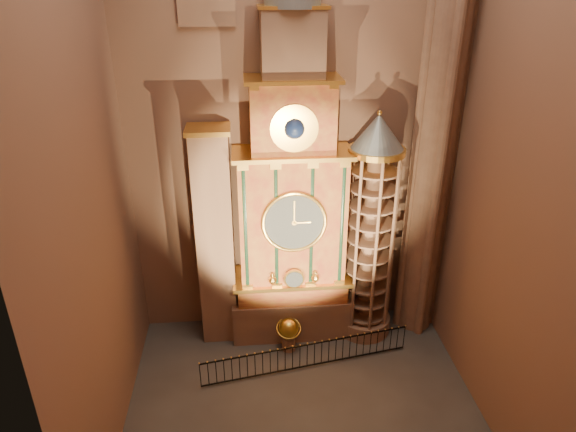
{
  "coord_description": "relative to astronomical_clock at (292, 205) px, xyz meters",
  "views": [
    {
      "loc": [
        -1.98,
        -15.23,
        15.8
      ],
      "look_at": [
        -0.35,
        3.0,
        7.07
      ],
      "focal_mm": 32.0,
      "sensor_mm": 36.0,
      "label": 1
    }
  ],
  "objects": [
    {
      "name": "floor",
      "position": [
        0.0,
        -4.96,
        -6.68
      ],
      "size": [
        14.0,
        14.0,
        0.0
      ],
      "primitive_type": "plane",
      "color": "#383330",
      "rests_on": "ground"
    },
    {
      "name": "wall_back",
      "position": [
        0.0,
        1.04,
        4.32
      ],
      "size": [
        22.0,
        0.0,
        22.0
      ],
      "primitive_type": "plane",
      "rotation": [
        1.57,
        0.0,
        0.0
      ],
      "color": "brown",
      "rests_on": "floor"
    },
    {
      "name": "wall_left",
      "position": [
        -7.0,
        -4.96,
        4.32
      ],
      "size": [
        0.0,
        22.0,
        22.0
      ],
      "primitive_type": "plane",
      "rotation": [
        1.57,
        0.0,
        1.57
      ],
      "color": "brown",
      "rests_on": "floor"
    },
    {
      "name": "wall_right",
      "position": [
        7.0,
        -4.96,
        4.32
      ],
      "size": [
        0.0,
        22.0,
        22.0
      ],
      "primitive_type": "plane",
      "rotation": [
        1.57,
        0.0,
        -1.57
      ],
      "color": "brown",
      "rests_on": "floor"
    },
    {
      "name": "astronomical_clock",
      "position": [
        0.0,
        0.0,
        0.0
      ],
      "size": [
        5.6,
        2.41,
        16.7
      ],
      "color": "#8C634C",
      "rests_on": "floor"
    },
    {
      "name": "portrait_tower",
      "position": [
        -3.4,
        0.02,
        -1.53
      ],
      "size": [
        1.8,
        1.6,
        10.2
      ],
      "color": "#8C634C",
      "rests_on": "floor"
    },
    {
      "name": "stair_turret",
      "position": [
        3.5,
        -0.26,
        -1.41
      ],
      "size": [
        2.5,
        2.5,
        10.8
      ],
      "color": "#8C634C",
      "rests_on": "floor"
    },
    {
      "name": "gothic_pier",
      "position": [
        6.1,
        0.04,
        4.32
      ],
      "size": [
        2.04,
        2.04,
        22.0
      ],
      "color": "#8C634C",
      "rests_on": "floor"
    },
    {
      "name": "celestial_globe",
      "position": [
        -0.27,
        -1.45,
        -5.69
      ],
      "size": [
        1.21,
        1.15,
        1.65
      ],
      "color": "#8C634C",
      "rests_on": "floor"
    },
    {
      "name": "iron_railing",
      "position": [
        0.42,
        -2.79,
        -6.0
      ],
      "size": [
        9.15,
        1.72,
        1.24
      ],
      "color": "black",
      "rests_on": "floor"
    }
  ]
}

